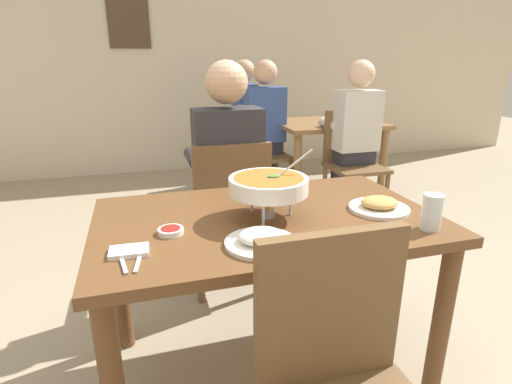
{
  "coord_description": "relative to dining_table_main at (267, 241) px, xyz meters",
  "views": [
    {
      "loc": [
        -0.45,
        -1.37,
        1.31
      ],
      "look_at": [
        0.0,
        0.15,
        0.78
      ],
      "focal_mm": 28.03,
      "sensor_mm": 36.0,
      "label": 1
    }
  ],
  "objects": [
    {
      "name": "patron_bg_left",
      "position": [
        0.69,
        2.76,
        0.12
      ],
      "size": [
        0.45,
        0.4,
        1.31
      ],
      "color": "#2D2D38",
      "rests_on": "ground_plane"
    },
    {
      "name": "patron_bg_right",
      "position": [
        0.7,
        2.25,
        0.12
      ],
      "size": [
        0.4,
        0.45,
        1.31
      ],
      "color": "#2D2D38",
      "rests_on": "ground_plane"
    },
    {
      "name": "drink_glass",
      "position": [
        0.52,
        -0.29,
        0.17
      ],
      "size": [
        0.07,
        0.07,
        0.13
      ],
      "color": "silver",
      "rests_on": "dining_table_main"
    },
    {
      "name": "cafe_rear_partition",
      "position": [
        0.0,
        3.6,
        0.88
      ],
      "size": [
        10.0,
        0.1,
        3.0
      ],
      "primitive_type": "cube",
      "color": "beige",
      "rests_on": "ground_plane"
    },
    {
      "name": "sauce_dish",
      "position": [
        -0.37,
        -0.06,
        0.12
      ],
      "size": [
        0.09,
        0.09,
        0.02
      ],
      "color": "white",
      "rests_on": "dining_table_main"
    },
    {
      "name": "chair_diner_main",
      "position": [
        -0.0,
        0.69,
        -0.11
      ],
      "size": [
        0.44,
        0.44,
        0.9
      ],
      "color": "brown",
      "rests_on": "ground_plane"
    },
    {
      "name": "spoon_utensil",
      "position": [
        -0.48,
        -0.23,
        0.11
      ],
      "size": [
        0.04,
        0.17,
        0.01
      ],
      "primitive_type": "cube",
      "rotation": [
        0.0,
        0.0,
        -0.15
      ],
      "color": "silver",
      "rests_on": "dining_table_main"
    },
    {
      "name": "chair_bg_right",
      "position": [
        0.68,
        2.24,
        -0.11
      ],
      "size": [
        0.45,
        0.45,
        0.9
      ],
      "color": "brown",
      "rests_on": "ground_plane"
    },
    {
      "name": "diner_main",
      "position": [
        0.0,
        0.72,
        0.12
      ],
      "size": [
        0.4,
        0.45,
        1.31
      ],
      "color": "#2D2D38",
      "rests_on": "ground_plane"
    },
    {
      "name": "chair_bg_left",
      "position": [
        0.73,
        2.76,
        -0.11
      ],
      "size": [
        0.47,
        0.47,
        0.9
      ],
      "color": "brown",
      "rests_on": "ground_plane"
    },
    {
      "name": "dining_table_main",
      "position": [
        0.0,
        0.0,
        0.0
      ],
      "size": [
        1.31,
        0.8,
        0.73
      ],
      "color": "brown",
      "rests_on": "ground_plane"
    },
    {
      "name": "napkin_folded",
      "position": [
        -0.51,
        -0.18,
        0.12
      ],
      "size": [
        0.12,
        0.09,
        0.02
      ],
      "primitive_type": "cube",
      "rotation": [
        0.0,
        0.0,
        -0.04
      ],
      "color": "white",
      "rests_on": "dining_table_main"
    },
    {
      "name": "fork_utensil",
      "position": [
        -0.53,
        -0.23,
        0.11
      ],
      "size": [
        0.04,
        0.17,
        0.01
      ],
      "primitive_type": "cube",
      "rotation": [
        0.0,
        0.0,
        0.15
      ],
      "color": "silver",
      "rests_on": "dining_table_main"
    },
    {
      "name": "ground_plane",
      "position": [
        0.0,
        0.0,
        -0.62
      ],
      "size": [
        16.0,
        16.0,
        0.0
      ],
      "primitive_type": "plane",
      "color": "gray"
    },
    {
      "name": "rice_plate",
      "position": [
        -0.1,
        -0.24,
        0.13
      ],
      "size": [
        0.24,
        0.24,
        0.06
      ],
      "color": "white",
      "rests_on": "dining_table_main"
    },
    {
      "name": "dining_table_far",
      "position": [
        1.32,
        2.18,
        -0.02
      ],
      "size": [
        1.0,
        0.8,
        0.73
      ],
      "color": "brown",
      "rests_on": "ground_plane"
    },
    {
      "name": "curry_bowl",
      "position": [
        0.0,
        -0.02,
        0.24
      ],
      "size": [
        0.33,
        0.3,
        0.26
      ],
      "color": "silver",
      "rests_on": "dining_table_main"
    },
    {
      "name": "appetizer_plate",
      "position": [
        0.45,
        -0.07,
        0.13
      ],
      "size": [
        0.24,
        0.24,
        0.06
      ],
      "color": "white",
      "rests_on": "dining_table_main"
    },
    {
      "name": "picture_frame_hung",
      "position": [
        -0.45,
        3.54,
        1.08
      ],
      "size": [
        0.44,
        0.03,
        0.56
      ],
      "primitive_type": "cube",
      "color": "#4C3823"
    },
    {
      "name": "chair_bg_middle",
      "position": [
        1.29,
        1.62,
        -0.11
      ],
      "size": [
        0.44,
        0.44,
        0.9
      ],
      "color": "brown",
      "rests_on": "ground_plane"
    },
    {
      "name": "patron_bg_middle",
      "position": [
        1.32,
        1.65,
        0.12
      ],
      "size": [
        0.4,
        0.45,
        1.31
      ],
      "color": "#2D2D38",
      "rests_on": "ground_plane"
    }
  ]
}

